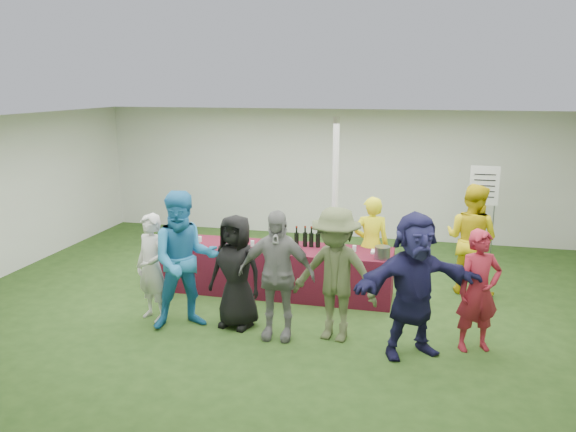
% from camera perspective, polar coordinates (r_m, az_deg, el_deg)
% --- Properties ---
extents(ground, '(60.00, 60.00, 0.00)m').
position_cam_1_polar(ground, '(8.50, -0.02, -8.85)').
color(ground, '#284719').
rests_on(ground, ground).
extents(tent, '(10.00, 10.00, 10.00)m').
position_cam_1_polar(tent, '(9.15, 4.79, 1.55)').
color(tent, white).
rests_on(tent, ground).
extents(serving_table, '(3.60, 0.80, 0.75)m').
position_cam_1_polar(serving_table, '(8.79, -1.27, -5.49)').
color(serving_table, '#5C1122').
rests_on(serving_table, ground).
extents(wine_bottles, '(0.69, 0.15, 0.32)m').
position_cam_1_polar(wine_bottles, '(8.64, 2.87, -2.41)').
color(wine_bottles, black).
rests_on(wine_bottles, serving_table).
extents(wine_glasses, '(2.66, 0.15, 0.16)m').
position_cam_1_polar(wine_glasses, '(8.52, -4.31, -2.71)').
color(wine_glasses, silver).
rests_on(wine_glasses, serving_table).
extents(water_bottle, '(0.07, 0.07, 0.23)m').
position_cam_1_polar(water_bottle, '(8.73, -1.20, -2.34)').
color(water_bottle, silver).
rests_on(water_bottle, serving_table).
extents(bar_towel, '(0.25, 0.18, 0.03)m').
position_cam_1_polar(bar_towel, '(8.47, 9.29, -3.62)').
color(bar_towel, white).
rests_on(bar_towel, serving_table).
extents(dump_bucket, '(0.22, 0.22, 0.18)m').
position_cam_1_polar(dump_bucket, '(8.19, 9.57, -3.68)').
color(dump_bucket, slate).
rests_on(dump_bucket, serving_table).
extents(wine_list_sign, '(0.50, 0.03, 1.80)m').
position_cam_1_polar(wine_list_sign, '(10.54, 19.26, 2.21)').
color(wine_list_sign, slate).
rests_on(wine_list_sign, ground).
extents(staff_pourer, '(0.62, 0.46, 1.54)m').
position_cam_1_polar(staff_pourer, '(8.78, 8.42, -2.96)').
color(staff_pourer, yellow).
rests_on(staff_pourer, ground).
extents(staff_back, '(1.06, 0.99, 1.73)m').
position_cam_1_polar(staff_back, '(9.12, 18.12, -2.25)').
color(staff_back, gold).
rests_on(staff_back, ground).
extents(customer_0, '(0.64, 0.54, 1.50)m').
position_cam_1_polar(customer_0, '(7.94, -13.65, -5.11)').
color(customer_0, silver).
rests_on(customer_0, ground).
extents(customer_1, '(1.13, 1.05, 1.86)m').
position_cam_1_polar(customer_1, '(7.56, -10.45, -4.44)').
color(customer_1, '#2276B1').
rests_on(customer_1, ground).
extents(customer_2, '(0.84, 0.63, 1.54)m').
position_cam_1_polar(customer_2, '(7.53, -5.30, -5.63)').
color(customer_2, black).
rests_on(customer_2, ground).
extents(customer_3, '(1.01, 0.46, 1.69)m').
position_cam_1_polar(customer_3, '(7.15, -1.20, -5.99)').
color(customer_3, slate).
rests_on(customer_3, ground).
extents(customer_4, '(1.23, 0.86, 1.73)m').
position_cam_1_polar(customer_4, '(7.11, 4.83, -5.97)').
color(customer_4, '#4B5431').
rests_on(customer_4, ground).
extents(customer_5, '(1.69, 1.26, 1.77)m').
position_cam_1_polar(customer_5, '(6.85, 12.64, -6.85)').
color(customer_5, '#1B1A44').
rests_on(customer_5, ground).
extents(customer_6, '(0.65, 0.55, 1.52)m').
position_cam_1_polar(customer_6, '(7.23, 18.79, -7.22)').
color(customer_6, maroon).
rests_on(customer_6, ground).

